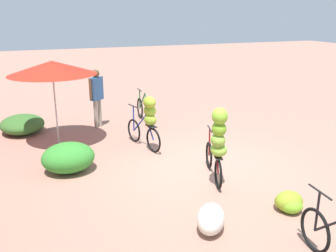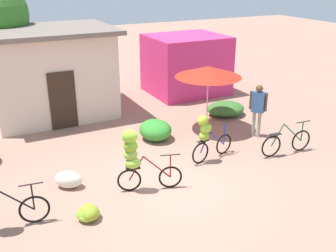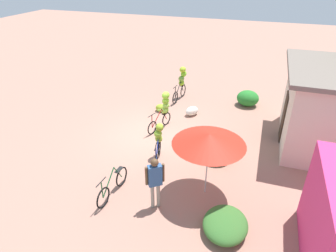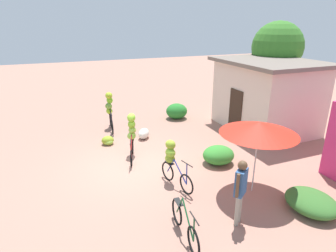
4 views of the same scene
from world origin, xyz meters
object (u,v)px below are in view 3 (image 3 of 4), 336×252
at_px(bicycle_center_loaded, 158,140).
at_px(bicycle_by_shop, 113,186).
at_px(building_low, 332,109).
at_px(person_vendor, 155,178).
at_px(bicycle_leftmost, 182,80).
at_px(market_umbrella, 209,139).
at_px(produce_sack, 192,111).
at_px(bicycle_near_pile, 164,108).
at_px(banana_pile_on_ground, 161,108).

distance_m(bicycle_center_loaded, bicycle_by_shop, 2.50).
height_order(bicycle_center_loaded, bicycle_by_shop, bicycle_center_loaded).
bearing_deg(building_low, person_vendor, -43.79).
bearing_deg(bicycle_by_shop, person_vendor, 88.62).
distance_m(bicycle_leftmost, bicycle_by_shop, 8.14).
relative_size(building_low, person_vendor, 2.64).
xyz_separation_m(building_low, market_umbrella, (4.34, -3.92, 0.40)).
bearing_deg(produce_sack, bicycle_center_loaded, -4.17).
height_order(bicycle_leftmost, person_vendor, person_vendor).
distance_m(market_umbrella, bicycle_leftmost, 7.68).
height_order(bicycle_center_loaded, person_vendor, person_vendor).
bearing_deg(bicycle_by_shop, bicycle_leftmost, -179.20).
relative_size(bicycle_near_pile, person_vendor, 0.93).
height_order(bicycle_by_shop, banana_pile_on_ground, bicycle_by_shop).
bearing_deg(bicycle_by_shop, building_low, 129.00).
xyz_separation_m(market_umbrella, bicycle_near_pile, (-3.73, -2.71, -1.09)).
height_order(bicycle_leftmost, banana_pile_on_ground, bicycle_leftmost).
xyz_separation_m(bicycle_leftmost, bicycle_near_pile, (3.32, 0.16, -0.07)).
height_order(bicycle_center_loaded, banana_pile_on_ground, bicycle_center_loaded).
distance_m(market_umbrella, person_vendor, 1.95).
bearing_deg(market_umbrella, building_low, 137.90).
bearing_deg(building_low, bicycle_by_shop, -51.00).
bearing_deg(bicycle_near_pile, market_umbrella, 35.99).
height_order(bicycle_center_loaded, produce_sack, bicycle_center_loaded).
xyz_separation_m(building_low, bicycle_center_loaded, (3.05, -6.00, -0.82)).
distance_m(bicycle_near_pile, person_vendor, 5.04).
bearing_deg(market_umbrella, bicycle_near_pile, -144.01).
bearing_deg(produce_sack, person_vendor, 4.48).
xyz_separation_m(bicycle_center_loaded, bicycle_by_shop, (2.36, -0.68, -0.44)).
bearing_deg(market_umbrella, produce_sack, -161.01).
relative_size(bicycle_leftmost, produce_sack, 2.47).
height_order(building_low, bicycle_by_shop, building_low).
relative_size(bicycle_center_loaded, banana_pile_on_ground, 2.50).
distance_m(bicycle_near_pile, bicycle_by_shop, 4.83).
xyz_separation_m(banana_pile_on_ground, produce_sack, (-0.07, 1.59, 0.07)).
xyz_separation_m(bicycle_by_shop, person_vendor, (0.04, 1.46, 0.72)).
xyz_separation_m(bicycle_leftmost, bicycle_by_shop, (8.11, 0.11, -0.64)).
distance_m(building_low, bicycle_near_pile, 6.69).
distance_m(market_umbrella, bicycle_by_shop, 3.39).
relative_size(market_umbrella, produce_sack, 3.16).
bearing_deg(market_umbrella, person_vendor, -49.60).
bearing_deg(banana_pile_on_ground, market_umbrella, 33.32).
bearing_deg(produce_sack, bicycle_leftmost, -149.51).
relative_size(market_umbrella, banana_pile_on_ground, 3.52).
height_order(building_low, bicycle_leftmost, building_low).
bearing_deg(building_low, produce_sack, -98.66).
bearing_deg(person_vendor, banana_pile_on_ground, -161.56).
distance_m(bicycle_center_loaded, banana_pile_on_ground, 4.12).
distance_m(bicycle_center_loaded, produce_sack, 3.97).
bearing_deg(bicycle_leftmost, market_umbrella, 22.19).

